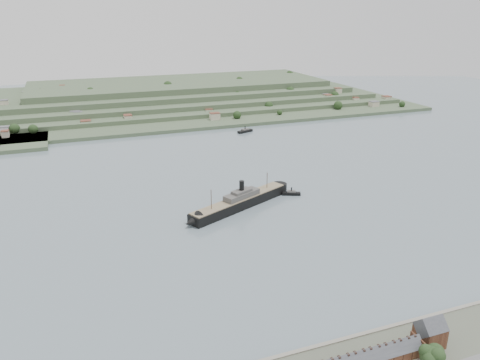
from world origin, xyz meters
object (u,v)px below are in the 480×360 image
object	(u,v)px
tugboat	(291,193)
fig_tree	(433,357)
gabled_building	(430,332)
steamship	(238,203)

from	to	relation	value
tugboat	fig_tree	distance (m)	191.84
fig_tree	gabled_building	bearing A→B (deg)	51.66
steamship	gabled_building	bearing A→B (deg)	-81.78
gabled_building	steamship	distance (m)	167.43
gabled_building	steamship	xyz separation A→B (m)	(-23.94, 165.66, -3.79)
steamship	tugboat	bearing A→B (deg)	11.58
gabled_building	fig_tree	xyz separation A→B (m)	(-10.44, -13.21, 1.30)
gabled_building	fig_tree	distance (m)	16.89
steamship	tugboat	world-z (taller)	steamship
tugboat	fig_tree	world-z (taller)	fig_tree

